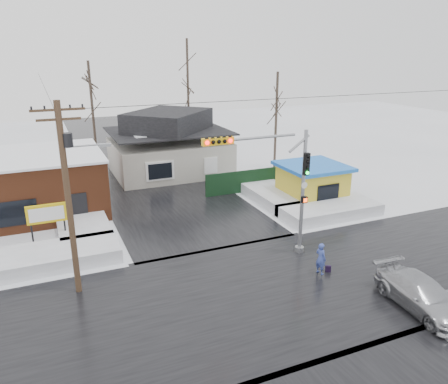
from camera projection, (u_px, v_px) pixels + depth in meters
name	position (u px, v px, depth m)	size (l,w,h in m)	color
ground	(262.00, 292.00, 20.78)	(120.00, 120.00, 0.00)	white
road_ns	(262.00, 292.00, 20.78)	(10.00, 120.00, 0.02)	black
road_ew	(262.00, 292.00, 20.78)	(120.00, 10.00, 0.02)	black
snowbank_nw	(52.00, 257.00, 23.39)	(7.00, 3.00, 0.80)	white
snowbank_ne	(330.00, 210.00, 30.13)	(7.00, 3.00, 0.80)	white
snowbank_nside_w	(81.00, 219.00, 28.50)	(3.00, 8.00, 0.80)	white
snowbank_nside_e	(269.00, 193.00, 33.75)	(3.00, 8.00, 0.80)	white
traffic_signal	(279.00, 179.00, 22.86)	(6.05, 0.68, 7.00)	gray
utility_pole	(69.00, 189.00, 19.26)	(3.15, 0.44, 9.00)	#382619
brick_building	(12.00, 185.00, 29.96)	(12.20, 8.20, 4.12)	brown
marquee_sign	(47.00, 215.00, 25.08)	(2.20, 0.21, 2.55)	black
house	(169.00, 145.00, 39.90)	(10.40, 8.40, 5.76)	beige
kiosk	(312.00, 183.00, 32.60)	(4.60, 4.60, 2.88)	gold
fence	(252.00, 180.00, 35.15)	(8.00, 0.12, 1.80)	black
tree_far_left	(90.00, 84.00, 39.47)	(3.00, 3.00, 10.00)	#332821
tree_far_mid	(187.00, 64.00, 44.46)	(3.00, 3.00, 12.00)	#332821
tree_far_right	(277.00, 92.00, 40.48)	(3.00, 3.00, 9.00)	#332821
pedestrian	(321.00, 259.00, 22.20)	(0.61, 0.40, 1.68)	#394BA1
car	(421.00, 294.00, 19.25)	(1.95, 4.80, 1.39)	#A7A8AE
shopping_bag	(328.00, 269.00, 22.54)	(0.28, 0.12, 0.35)	black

